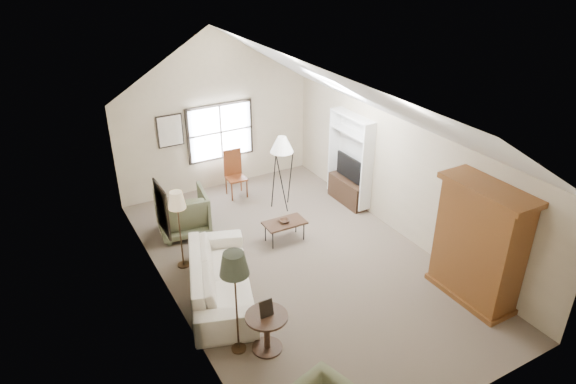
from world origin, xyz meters
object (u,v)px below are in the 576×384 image
armoire (479,244)px  armchair_far (182,213)px  side_chair (236,174)px  sofa (221,277)px  side_table (267,332)px  coffee_table (285,231)px

armoire → armchair_far: (-3.75, 4.63, -0.62)m
armchair_far → side_chair: bearing=-141.9°
sofa → side_table: size_ratio=3.99×
armoire → side_table: bearing=170.6°
armchair_far → side_chair: size_ratio=0.91×
armchair_far → side_table: 4.00m
sofa → side_table: bearing=-158.0°
armoire → coffee_table: armoire is taller
sofa → side_table: (0.10, -1.60, -0.05)m
side_chair → sofa: bearing=-115.6°
armoire → sofa: (-3.89, 2.23, -0.71)m
side_table → side_chair: size_ratio=0.57×
armoire → side_chair: (-2.04, 5.63, -0.52)m
side_table → side_chair: 5.30m
sofa → side_table: 1.60m
armchair_far → side_chair: 1.99m
armoire → coffee_table: bearing=121.7°
armchair_far → side_table: bearing=97.4°
armoire → side_table: (-3.79, 0.63, -0.77)m
sofa → side_chair: (1.85, 3.40, 0.19)m
armoire → armchair_far: bearing=129.0°
armchair_far → side_chair: (1.71, 1.00, 0.10)m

